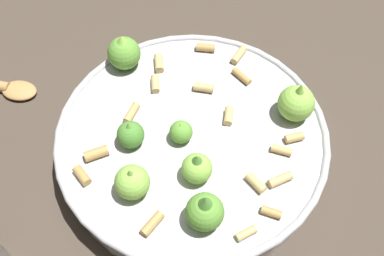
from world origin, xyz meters
The scene contains 2 objects.
ground_plane centered at (0.00, 0.00, 0.00)m, with size 2.40×2.40×0.00m, color #42382D.
cooking_pan centered at (0.00, 0.00, 0.03)m, with size 0.34×0.34×0.11m.
Camera 1 is at (-0.17, -0.26, 0.51)m, focal length 41.55 mm.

